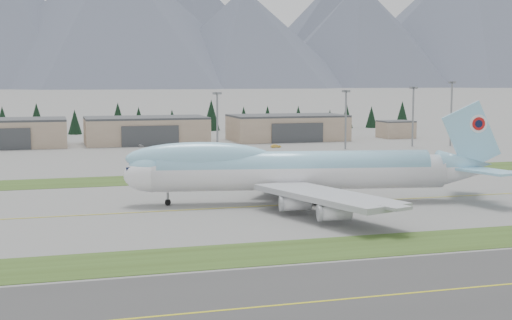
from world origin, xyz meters
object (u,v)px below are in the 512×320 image
object	(u,v)px
boeing_747_freighter	(295,170)
service_vehicle_a	(140,147)
service_vehicle_b	(276,148)
service_vehicle_c	(315,142)
hangar_right	(287,127)
hangar_center	(146,130)
hangar_left	(1,133)

from	to	relation	value
boeing_747_freighter	service_vehicle_a	distance (m)	135.62
service_vehicle_b	service_vehicle_c	bearing A→B (deg)	-48.88
hangar_right	service_vehicle_b	bearing A→B (deg)	-115.71
hangar_center	service_vehicle_a	distance (m)	15.02
hangar_right	service_vehicle_b	size ratio (longest dim) A/B	12.44
hangar_right	service_vehicle_a	distance (m)	65.66
boeing_747_freighter	hangar_right	distance (m)	155.45
hangar_left	hangar_right	world-z (taller)	same
service_vehicle_c	hangar_right	bearing A→B (deg)	150.75
hangar_right	service_vehicle_b	xyz separation A→B (m)	(-15.05, -31.25, -5.39)
boeing_747_freighter	service_vehicle_b	size ratio (longest dim) A/B	21.03
hangar_left	hangar_center	xyz separation A→B (m)	(55.00, 0.00, 0.00)
hangar_right	service_vehicle_a	size ratio (longest dim) A/B	15.64
boeing_747_freighter	hangar_right	size ratio (longest dim) A/B	1.69
hangar_left	service_vehicle_c	distance (m)	124.14
service_vehicle_a	service_vehicle_c	size ratio (longest dim) A/B	0.81
hangar_center	hangar_right	xyz separation A→B (m)	(60.00, 0.00, 0.00)
hangar_center	service_vehicle_c	world-z (taller)	hangar_center
hangar_left	hangar_center	bearing A→B (deg)	0.00
hangar_right	service_vehicle_b	distance (m)	35.10
boeing_747_freighter	service_vehicle_c	size ratio (longest dim) A/B	21.38
service_vehicle_b	service_vehicle_c	size ratio (longest dim) A/B	1.02
boeing_747_freighter	hangar_left	world-z (taller)	boeing_747_freighter
hangar_center	hangar_right	world-z (taller)	same
service_vehicle_a	service_vehicle_c	xyz separation A→B (m)	(72.57, 2.42, 0.00)
hangar_center	boeing_747_freighter	bearing A→B (deg)	-85.31
hangar_right	service_vehicle_c	bearing A→B (deg)	-52.23
hangar_center	service_vehicle_b	size ratio (longest dim) A/B	12.44
hangar_center	service_vehicle_b	world-z (taller)	hangar_center
hangar_left	service_vehicle_a	world-z (taller)	hangar_left
boeing_747_freighter	service_vehicle_c	distance (m)	148.21
hangar_left	service_vehicle_c	bearing A→B (deg)	-5.09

